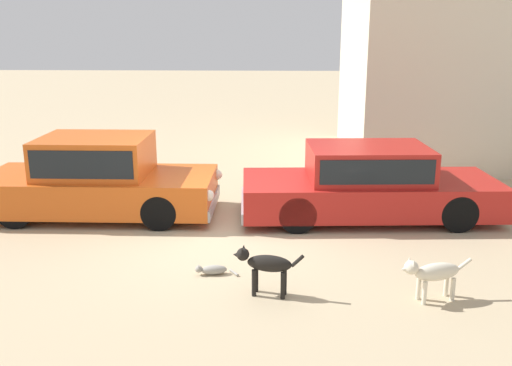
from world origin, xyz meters
The scene contains 6 objects.
ground_plane centered at (0.00, 0.00, 0.00)m, with size 80.00×80.00×0.00m, color tan.
parked_sedan_nearest centered at (-2.45, 1.12, 0.74)m, with size 4.47×1.85×1.51m.
parked_sedan_second centered at (2.63, 1.12, 0.68)m, with size 4.92×2.05×1.37m.
stray_dog_spotted centered at (0.76, -2.17, 0.43)m, with size 0.95×0.29×0.67m.
stray_dog_tan centered at (2.93, -2.27, 0.39)m, with size 1.01×0.39×0.63m.
stray_cat centered at (-0.01, -1.55, 0.07)m, with size 0.63×0.22×0.15m.
Camera 1 is at (0.88, -9.05, 3.43)m, focal length 39.56 mm.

